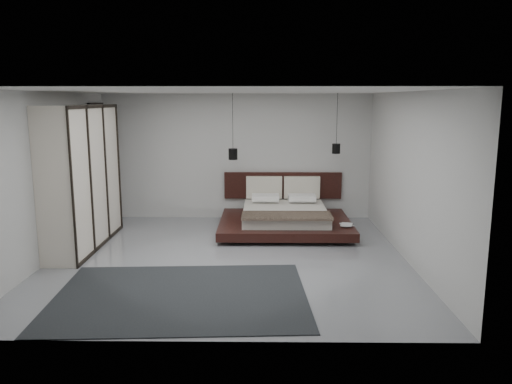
{
  "coord_description": "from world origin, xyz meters",
  "views": [
    {
      "loc": [
        0.57,
        -8.17,
        2.67
      ],
      "look_at": [
        0.45,
        1.2,
        0.93
      ],
      "focal_mm": 35.0,
      "sensor_mm": 36.0,
      "label": 1
    }
  ],
  "objects_px": {
    "pendant_left": "(233,154)",
    "pendant_right": "(336,148)",
    "lattice_screen": "(99,164)",
    "bed": "(285,216)",
    "rug": "(181,296)",
    "wardrobe": "(82,177)"
  },
  "relations": [
    {
      "from": "pendant_right",
      "to": "wardrobe",
      "type": "bearing_deg",
      "value": -161.62
    },
    {
      "from": "bed",
      "to": "wardrobe",
      "type": "distance_m",
      "value": 4.05
    },
    {
      "from": "bed",
      "to": "rug",
      "type": "xyz_separation_m",
      "value": [
        -1.59,
        -3.61,
        -0.27
      ]
    },
    {
      "from": "bed",
      "to": "rug",
      "type": "height_order",
      "value": "bed"
    },
    {
      "from": "pendant_left",
      "to": "pendant_right",
      "type": "height_order",
      "value": "same"
    },
    {
      "from": "wardrobe",
      "to": "lattice_screen",
      "type": "bearing_deg",
      "value": 98.25
    },
    {
      "from": "bed",
      "to": "pendant_right",
      "type": "relative_size",
      "value": 2.11
    },
    {
      "from": "pendant_left",
      "to": "lattice_screen",
      "type": "bearing_deg",
      "value": 177.38
    },
    {
      "from": "pendant_left",
      "to": "wardrobe",
      "type": "relative_size",
      "value": 0.53
    },
    {
      "from": "lattice_screen",
      "to": "pendant_left",
      "type": "bearing_deg",
      "value": -2.62
    },
    {
      "from": "pendant_right",
      "to": "rug",
      "type": "relative_size",
      "value": 0.36
    },
    {
      "from": "pendant_right",
      "to": "rug",
      "type": "distance_m",
      "value": 5.1
    },
    {
      "from": "lattice_screen",
      "to": "rug",
      "type": "bearing_deg",
      "value": -59.94
    },
    {
      "from": "lattice_screen",
      "to": "wardrobe",
      "type": "xyz_separation_m",
      "value": [
        0.25,
        -1.74,
        -0.01
      ]
    },
    {
      "from": "pendant_left",
      "to": "rug",
      "type": "height_order",
      "value": "pendant_left"
    },
    {
      "from": "pendant_left",
      "to": "rug",
      "type": "relative_size",
      "value": 0.4
    },
    {
      "from": "wardrobe",
      "to": "pendant_right",
      "type": "bearing_deg",
      "value": 18.38
    },
    {
      "from": "bed",
      "to": "rug",
      "type": "distance_m",
      "value": 3.96
    },
    {
      "from": "pendant_right",
      "to": "rug",
      "type": "xyz_separation_m",
      "value": [
        -2.67,
        -4.02,
        -1.65
      ]
    },
    {
      "from": "bed",
      "to": "pendant_left",
      "type": "height_order",
      "value": "pendant_left"
    },
    {
      "from": "pendant_left",
      "to": "pendant_right",
      "type": "bearing_deg",
      "value": 0.0
    },
    {
      "from": "pendant_left",
      "to": "bed",
      "type": "bearing_deg",
      "value": -20.38
    }
  ]
}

